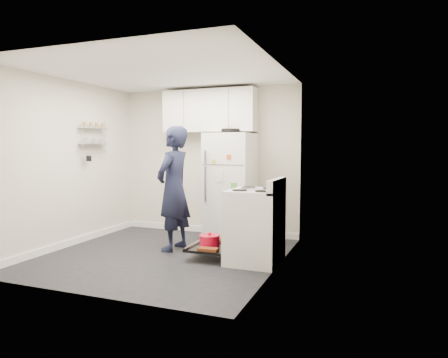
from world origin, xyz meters
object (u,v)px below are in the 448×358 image
at_px(person, 174,188).
at_px(open_oven_door, 211,244).
at_px(refrigerator, 231,186).
at_px(electric_range, 254,226).

bearing_deg(person, open_oven_door, 78.53).
distance_m(open_oven_door, refrigerator, 1.31).
height_order(refrigerator, person, person).
bearing_deg(refrigerator, person, -121.20).
distance_m(electric_range, open_oven_door, 0.66).
bearing_deg(person, refrigerator, 153.75).
distance_m(open_oven_door, person, 1.00).
bearing_deg(open_oven_door, refrigerator, 96.31).
relative_size(electric_range, open_oven_door, 1.55).
xyz_separation_m(refrigerator, person, (-0.55, -0.91, 0.03)).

